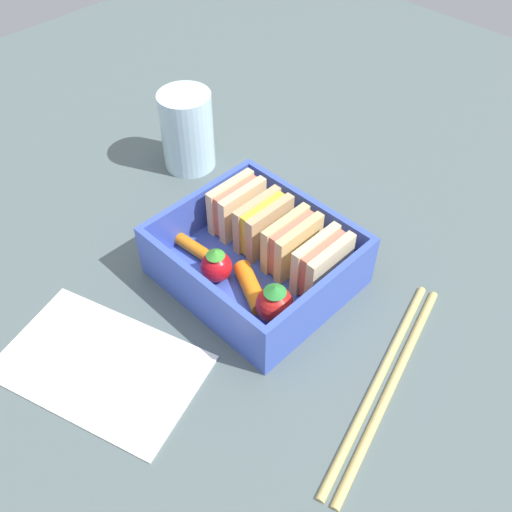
# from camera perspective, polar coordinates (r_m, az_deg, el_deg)

# --- Properties ---
(ground_plane) EXTENTS (1.20, 1.20, 0.02)m
(ground_plane) POSITION_cam_1_polar(r_m,az_deg,el_deg) (0.53, -0.00, -2.78)
(ground_plane) COLOR #4F5F5F
(bento_tray) EXTENTS (0.16, 0.14, 0.01)m
(bento_tray) POSITION_cam_1_polar(r_m,az_deg,el_deg) (0.51, -0.00, -1.61)
(bento_tray) COLOR #3D57C3
(bento_tray) RESTS_ON ground_plane
(bento_rim) EXTENTS (0.16, 0.14, 0.04)m
(bento_rim) POSITION_cam_1_polar(r_m,az_deg,el_deg) (0.49, -0.00, 0.50)
(bento_rim) COLOR #3D57C3
(bento_rim) RESTS_ON bento_tray
(sandwich_left) EXTENTS (0.02, 0.05, 0.05)m
(sandwich_left) POSITION_cam_1_polar(r_m,az_deg,el_deg) (0.53, -1.93, 5.00)
(sandwich_left) COLOR beige
(sandwich_left) RESTS_ON bento_tray
(sandwich_center_left) EXTENTS (0.02, 0.05, 0.05)m
(sandwich_center_left) POSITION_cam_1_polar(r_m,az_deg,el_deg) (0.51, 0.75, 3.20)
(sandwich_center_left) COLOR tan
(sandwich_center_left) RESTS_ON bento_tray
(sandwich_center) EXTENTS (0.02, 0.05, 0.05)m
(sandwich_center) POSITION_cam_1_polar(r_m,az_deg,el_deg) (0.50, 3.60, 1.27)
(sandwich_center) COLOR #E4BF7C
(sandwich_center) RESTS_ON bento_tray
(sandwich_center_right) EXTENTS (0.02, 0.05, 0.05)m
(sandwich_center_right) POSITION_cam_1_polar(r_m,az_deg,el_deg) (0.48, 6.63, -0.79)
(sandwich_center_right) COLOR beige
(sandwich_center_right) RESTS_ON bento_tray
(carrot_stick_far_left) EXTENTS (0.04, 0.01, 0.01)m
(carrot_stick_far_left) POSITION_cam_1_polar(r_m,az_deg,el_deg) (0.52, -6.27, 0.86)
(carrot_stick_far_left) COLOR orange
(carrot_stick_far_left) RESTS_ON bento_tray
(strawberry_far_left) EXTENTS (0.03, 0.03, 0.03)m
(strawberry_far_left) POSITION_cam_1_polar(r_m,az_deg,el_deg) (0.49, -4.00, -0.96)
(strawberry_far_left) COLOR red
(strawberry_far_left) RESTS_ON bento_tray
(carrot_stick_left) EXTENTS (0.05, 0.04, 0.02)m
(carrot_stick_left) POSITION_cam_1_polar(r_m,az_deg,el_deg) (0.48, -0.53, -3.12)
(carrot_stick_left) COLOR orange
(carrot_stick_left) RESTS_ON bento_tray
(strawberry_left) EXTENTS (0.03, 0.03, 0.04)m
(strawberry_left) POSITION_cam_1_polar(r_m,az_deg,el_deg) (0.46, 1.87, -4.77)
(strawberry_left) COLOR red
(strawberry_left) RESTS_ON bento_tray
(chopstick_pair) EXTENTS (0.07, 0.21, 0.01)m
(chopstick_pair) POSITION_cam_1_polar(r_m,az_deg,el_deg) (0.46, 12.80, -12.11)
(chopstick_pair) COLOR tan
(chopstick_pair) RESTS_ON ground_plane
(drinking_glass) EXTENTS (0.06, 0.06, 0.09)m
(drinking_glass) POSITION_cam_1_polar(r_m,az_deg,el_deg) (0.62, -6.89, 12.34)
(drinking_glass) COLOR silver
(drinking_glass) RESTS_ON ground_plane
(folded_napkin) EXTENTS (0.18, 0.14, 0.00)m
(folded_napkin) POSITION_cam_1_polar(r_m,az_deg,el_deg) (0.48, -15.25, -10.48)
(folded_napkin) COLOR white
(folded_napkin) RESTS_ON ground_plane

